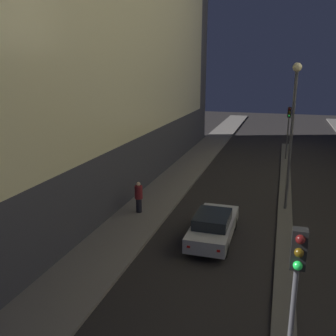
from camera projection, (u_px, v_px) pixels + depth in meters
building_left at (104, 18)px, 24.20m from camera, size 6.01×37.79×22.22m
median_strip at (285, 198)px, 23.59m from camera, size 0.78×35.66×0.14m
traffic_light_near at (296, 282)px, 8.09m from camera, size 0.32×0.42×4.60m
traffic_light_mid at (289, 121)px, 32.49m from camera, size 0.32×0.42×4.60m
street_lamp at (293, 116)px, 20.26m from camera, size 0.48×0.48×8.13m
car_left_lane at (213, 226)px, 17.69m from camera, size 1.82×4.71×1.47m
pedestrian_on_left_sidewalk at (139, 197)px, 20.79m from camera, size 0.43×0.43×1.76m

